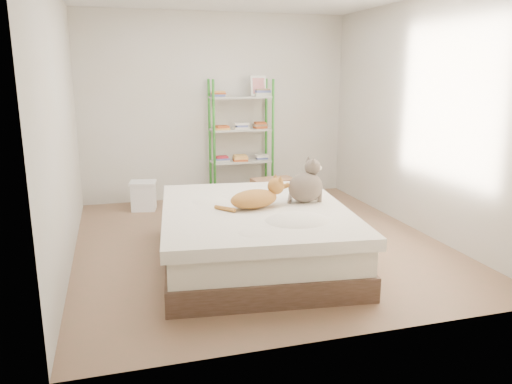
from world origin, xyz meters
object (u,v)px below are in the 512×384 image
object	(u,v)px
shelf_unit	(242,142)
cardboard_box	(275,194)
orange_cat	(254,197)
grey_cat	(306,181)
bed	(255,235)
white_bin	(144,195)

from	to	relation	value
shelf_unit	cardboard_box	bearing A→B (deg)	-64.03
orange_cat	grey_cat	bearing A→B (deg)	-3.66
cardboard_box	grey_cat	bearing A→B (deg)	-104.89
bed	cardboard_box	xyz separation A→B (m)	(0.80, 1.82, -0.08)
grey_cat	orange_cat	bearing A→B (deg)	90.14
shelf_unit	cardboard_box	distance (m)	0.93
bed	white_bin	size ratio (longest dim) A/B	6.05
bed	grey_cat	size ratio (longest dim) A/B	5.43
white_bin	orange_cat	bearing A→B (deg)	-68.17
orange_cat	white_bin	distance (m)	2.45
cardboard_box	shelf_unit	bearing A→B (deg)	109.83
bed	cardboard_box	size ratio (longest dim) A/B	3.88
bed	orange_cat	bearing A→B (deg)	-109.68
white_bin	shelf_unit	bearing A→B (deg)	9.47
orange_cat	cardboard_box	bearing A→B (deg)	54.56
orange_cat	cardboard_box	distance (m)	2.07
white_bin	bed	bearing A→B (deg)	-67.57
orange_cat	shelf_unit	xyz separation A→B (m)	(0.52, 2.47, 0.17)
shelf_unit	white_bin	bearing A→B (deg)	-170.53
grey_cat	white_bin	bearing A→B (deg)	26.00
bed	grey_cat	world-z (taller)	grey_cat
bed	orange_cat	xyz separation A→B (m)	(-0.01, -0.03, 0.39)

